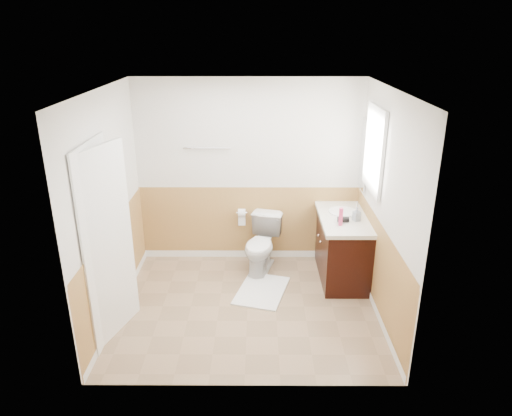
{
  "coord_description": "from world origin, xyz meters",
  "views": [
    {
      "loc": [
        0.12,
        -4.72,
        3.08
      ],
      "look_at": [
        0.1,
        0.25,
        1.15
      ],
      "focal_mm": 32.83,
      "sensor_mm": 36.0,
      "label": 1
    }
  ],
  "objects_px": {
    "toilet": "(261,245)",
    "lotion_bottle": "(341,217)",
    "bath_mat": "(262,291)",
    "vanity_cabinet": "(342,249)",
    "soap_dispenser": "(357,214)"
  },
  "relations": [
    {
      "from": "toilet",
      "to": "bath_mat",
      "type": "xyz_separation_m",
      "value": [
        0.0,
        -0.56,
        -0.36
      ]
    },
    {
      "from": "lotion_bottle",
      "to": "vanity_cabinet",
      "type": "bearing_deg",
      "value": 69.44
    },
    {
      "from": "toilet",
      "to": "soap_dispenser",
      "type": "bearing_deg",
      "value": 0.94
    },
    {
      "from": "toilet",
      "to": "bath_mat",
      "type": "distance_m",
      "value": 0.67
    },
    {
      "from": "soap_dispenser",
      "to": "bath_mat",
      "type": "bearing_deg",
      "value": -167.45
    },
    {
      "from": "bath_mat",
      "to": "vanity_cabinet",
      "type": "xyz_separation_m",
      "value": [
        1.04,
        0.38,
        0.39
      ]
    },
    {
      "from": "lotion_bottle",
      "to": "soap_dispenser",
      "type": "relative_size",
      "value": 1.25
    },
    {
      "from": "toilet",
      "to": "lotion_bottle",
      "type": "height_order",
      "value": "lotion_bottle"
    },
    {
      "from": "toilet",
      "to": "lotion_bottle",
      "type": "bearing_deg",
      "value": -9.93
    },
    {
      "from": "toilet",
      "to": "vanity_cabinet",
      "type": "xyz_separation_m",
      "value": [
        1.04,
        -0.18,
        0.03
      ]
    },
    {
      "from": "toilet",
      "to": "vanity_cabinet",
      "type": "height_order",
      "value": "vanity_cabinet"
    },
    {
      "from": "bath_mat",
      "to": "vanity_cabinet",
      "type": "bearing_deg",
      "value": 19.99
    },
    {
      "from": "bath_mat",
      "to": "soap_dispenser",
      "type": "relative_size",
      "value": 4.54
    },
    {
      "from": "bath_mat",
      "to": "lotion_bottle",
      "type": "height_order",
      "value": "lotion_bottle"
    },
    {
      "from": "toilet",
      "to": "lotion_bottle",
      "type": "xyz_separation_m",
      "value": [
        0.94,
        -0.45,
        0.59
      ]
    }
  ]
}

